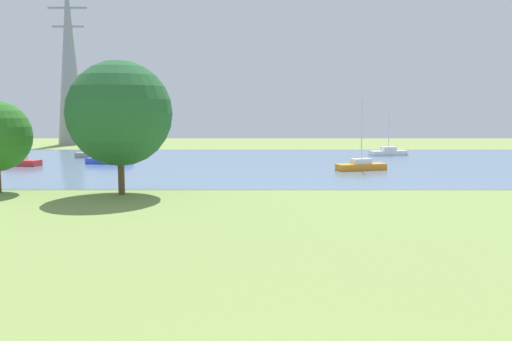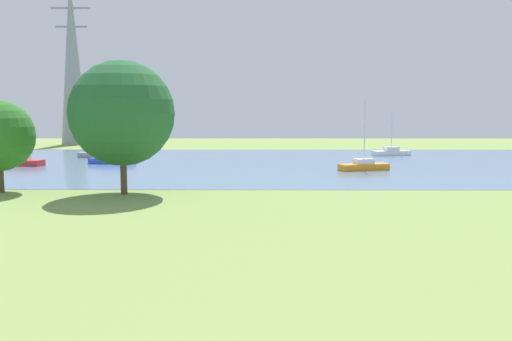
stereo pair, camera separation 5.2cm
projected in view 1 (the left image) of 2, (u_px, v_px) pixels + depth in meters
name	position (u px, v px, depth m)	size (l,w,h in m)	color
ground_plane	(278.00, 211.00, 30.62)	(160.00, 160.00, 0.00)	#7F994C
water_surface	(269.00, 163.00, 58.45)	(140.00, 40.00, 0.02)	#5F7FA1
sailboat_white	(390.00, 152.00, 68.00)	(5.03, 2.75, 5.19)	white
sailboat_gray	(99.00, 154.00, 65.03)	(4.88, 1.76, 5.37)	gray
sailboat_red	(20.00, 161.00, 55.52)	(5.00, 2.41, 5.46)	red
sailboat_orange	(363.00, 166.00, 51.31)	(5.03, 2.93, 6.81)	orange
sailboat_blue	(112.00, 159.00, 57.55)	(4.93, 1.98, 7.23)	blue
tree_mid_shore	(122.00, 113.00, 36.02)	(7.07, 7.07, 9.03)	brown
electricity_pylon	(72.00, 60.00, 89.15)	(6.40, 4.40, 28.00)	gray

